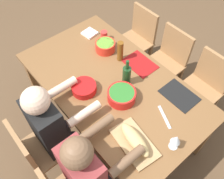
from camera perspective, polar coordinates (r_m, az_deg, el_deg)
The scene contains 21 objects.
ground_plane at distance 2.85m, azimuth 0.00°, elevation -7.69°, with size 8.00×8.00×0.00m, color brown.
dining_table at distance 2.30m, azimuth 0.00°, elevation 0.53°, with size 1.83×1.05×0.74m.
diner_far_left at distance 1.89m, azimuth -5.79°, elevation -18.65°, with size 0.41×0.53×1.20m.
chair_far_center at distance 2.27m, azimuth -17.00°, elevation -13.29°, with size 0.40×0.40×0.85m.
diner_far_center at distance 2.10m, azimuth -14.09°, elevation -8.15°, with size 0.41×0.53×1.20m.
chair_near_right at distance 3.10m, azimuth 6.09°, elevation 12.13°, with size 0.40×0.40×0.85m.
chair_near_left at distance 2.72m, azimuth 20.92°, elevation 0.80°, with size 0.40×0.40×0.85m.
chair_near_center at distance 2.87m, azimuth 13.11°, elevation 6.89°, with size 0.40×0.40×0.85m.
serving_bowl_greens at distance 2.08m, azimuth 2.30°, elevation -1.32°, with size 0.25×0.25×0.10m.
serving_bowl_salad at distance 2.50m, azimuth -1.61°, elevation 10.35°, with size 0.21×0.21×0.10m.
serving_bowl_pasta at distance 2.16m, azimuth -6.67°, elevation 0.45°, with size 0.22×0.22×0.07m.
cutting_board at distance 1.91m, azimuth 5.34°, elevation -12.49°, with size 0.40×0.22×0.02m, color tan.
bread_loaf at distance 1.86m, azimuth 5.46°, elevation -11.78°, with size 0.32×0.11×0.09m, color tan.
wine_bottle at distance 2.16m, azimuth 3.48°, elevation 3.38°, with size 0.08×0.08×0.29m.
beer_bottle at distance 2.37m, azimuth 1.97°, elevation 9.08°, with size 0.06×0.06×0.22m, color brown.
wine_glass at distance 1.86m, azimuth 14.98°, elevation -11.46°, with size 0.08×0.08×0.17m.
cup_near_right at distance 2.63m, azimuth -1.90°, elevation 12.69°, with size 0.07×0.07×0.11m, color red.
placemat_near_left at distance 2.23m, azimuth 15.70°, elevation -1.31°, with size 0.32×0.23×0.01m, color black.
placemat_near_center at distance 2.41m, azimuth 6.66°, elevation 6.09°, with size 0.32×0.23×0.01m, color maroon.
carving_knife at distance 2.07m, azimuth 12.35°, elevation -6.41°, with size 0.23×0.02×0.01m, color silver.
napkin_stack at distance 2.73m, azimuth -5.34°, elevation 13.18°, with size 0.14×0.14×0.02m, color white.
Camera 1 is at (-1.08, 0.91, 2.48)m, focal length 38.48 mm.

